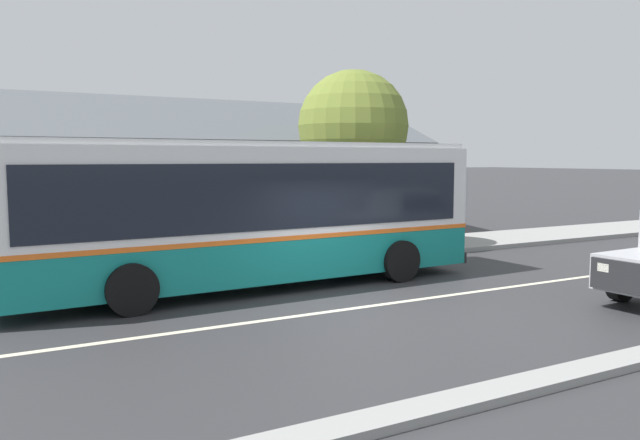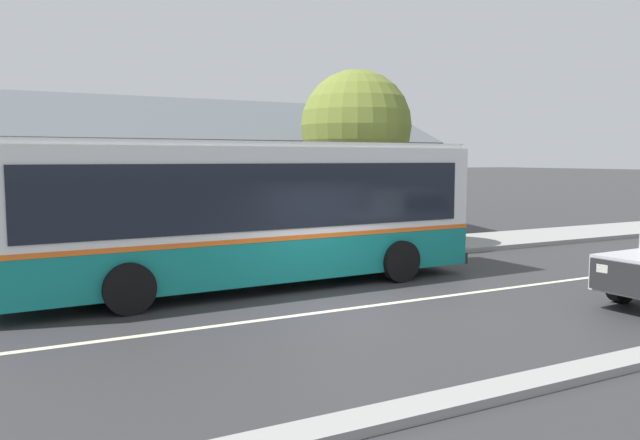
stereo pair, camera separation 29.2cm
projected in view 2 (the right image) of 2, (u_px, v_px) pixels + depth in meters
The scene contains 8 objects.
ground_plane at pixel (357, 308), 12.34m from camera, with size 300.00×300.00×0.00m, color #2D2D30.
sidewalk_far at pixel (247, 260), 17.61m from camera, with size 60.00×3.00×0.15m, color gray.
curb_near at pixel (546, 380), 8.15m from camera, with size 60.00×0.50×0.12m, color gray.
lane_divider_stripe at pixel (357, 308), 12.33m from camera, with size 60.00×0.16×0.01m, color beige.
community_building at pixel (146, 187), 23.34m from camera, with size 20.74×9.06×6.27m.
transit_bus at pixel (249, 210), 14.19m from camera, with size 11.04×3.01×3.31m.
street_tree_primary at pixel (356, 126), 19.82m from camera, with size 3.52×3.52×5.75m.
bus_stop_sign at pixel (418, 202), 18.98m from camera, with size 0.36×0.07×2.40m.
Camera 2 is at (-6.31, -10.36, 2.94)m, focal length 35.00 mm.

